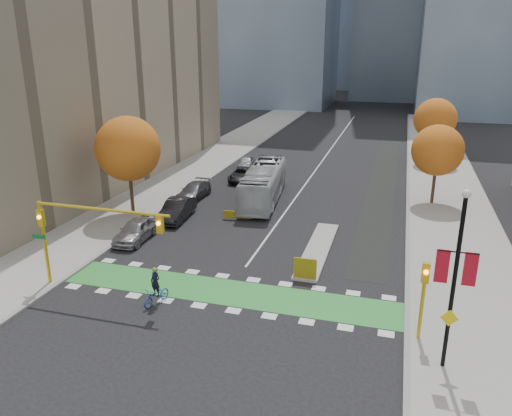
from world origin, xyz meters
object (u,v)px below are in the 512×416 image
Objects in this scene: traffic_signal_west at (80,225)px; parked_car_b at (177,210)px; parked_car_d at (243,174)px; parked_car_a at (136,230)px; tree_east_far at (435,119)px; tree_west at (128,149)px; traffic_signal_east at (424,290)px; parked_car_c at (194,191)px; banner_lamppost at (455,274)px; parked_car_e at (246,163)px; cyclist at (156,292)px; hazard_board at (305,268)px; bus at (263,184)px; tree_east_near at (438,150)px.

traffic_signal_west is 13.04m from parked_car_b.
parked_car_a is at bearing -101.50° from parked_car_d.
tree_east_far is at bearing 62.05° from traffic_signal_west.
tree_west is at bearing 108.02° from traffic_signal_west.
parked_car_c is at bearing 136.77° from traffic_signal_east.
traffic_signal_east is 21.03m from parked_car_a.
banner_lamppost is at bearing -31.68° from tree_west.
parked_car_c is (-1.07, 18.33, -3.34)m from traffic_signal_west.
banner_lamppost reaches higher than parked_car_e.
parked_car_c is at bearing -136.82° from tree_east_far.
cyclist is at bearing -74.32° from parked_car_b.
parked_car_e is (-4.34, 30.64, -0.03)m from cyclist.
traffic_signal_west is (-11.93, -4.71, 3.23)m from hazard_board.
traffic_signal_west reaches higher than parked_car_c.
banner_lamppost is at bearing -62.85° from bus.
traffic_signal_west reaches higher than traffic_signal_east.
traffic_signal_east is (22.50, -12.51, -2.88)m from tree_west.
parked_car_d is at bearing 123.40° from banner_lamppost.
banner_lamppost reaches higher than parked_car_a.
traffic_signal_east is at bearing -62.19° from bus.
tree_east_near is 19.17m from parked_car_d.
tree_east_far is 43.61m from traffic_signal_west.
parked_car_b is at bearing 127.18° from cyclist.
tree_west is 35.73m from tree_east_far.
parked_car_e is at bearing 158.36° from tree_east_near.
traffic_signal_east is at bearing -23.23° from parked_car_a.
bus reaches higher than cyclist.
tree_west reaches higher than parked_car_c.
parked_car_a is (-6.36, -11.68, -0.82)m from bus.
parked_car_b is at bearing -100.46° from parked_car_d.
tree_west is 25.90m from traffic_signal_east.
tree_east_near is at bearing 33.45° from parked_car_a.
parked_car_c is (-6.36, -0.98, -0.91)m from bus.
parked_car_b is at bearing 77.48° from parked_car_a.
traffic_signal_east reaches higher than cyclist.
cyclist is 19.51m from parked_car_c.
parked_car_b is 1.04× the size of parked_car_c.
traffic_signal_east is (-1.50, -22.51, -2.13)m from tree_east_near.
parked_car_a is (-13.00, 2.92, -0.01)m from hazard_board.
parked_car_b is (0.94, 5.00, 0.03)m from parked_car_a.
traffic_signal_west is 30.49m from parked_car_e.
traffic_signal_west is 18.67m from parked_car_c.
traffic_signal_east is at bearing -93.81° from tree_east_near.
tree_east_far is 1.87× the size of traffic_signal_east.
parked_car_a is at bearing -105.06° from parked_car_b.
traffic_signal_east reaches higher than parked_car_e.
tree_west reaches higher than traffic_signal_east.
tree_west reaches higher than traffic_signal_west.
banner_lamppost reaches higher than hazard_board.
cyclist is 0.47× the size of parked_car_a.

